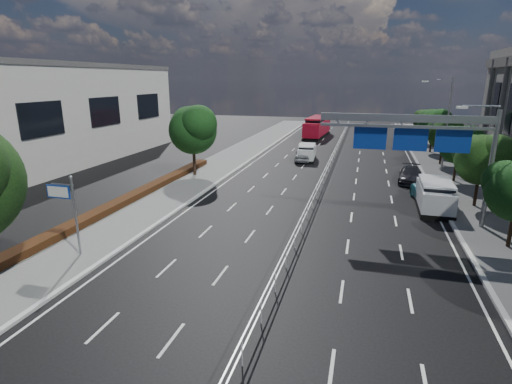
% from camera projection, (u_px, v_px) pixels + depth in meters
% --- Properties ---
extents(ground, '(160.00, 160.00, 0.00)m').
position_uv_depth(ground, '(279.00, 283.00, 18.04)').
color(ground, black).
rests_on(ground, ground).
extents(sidewalk_near, '(5.00, 140.00, 0.14)m').
position_uv_depth(sidewalk_near, '(65.00, 253.00, 20.94)').
color(sidewalk_near, slate).
rests_on(sidewalk_near, ground).
extents(kerb_near, '(0.25, 140.00, 0.15)m').
position_uv_depth(kerb_near, '(106.00, 259.00, 20.31)').
color(kerb_near, silver).
rests_on(kerb_near, ground).
extents(kerb_far, '(0.25, 140.00, 0.15)m').
position_uv_depth(kerb_far, '(502.00, 311.00, 15.74)').
color(kerb_far, silver).
rests_on(kerb_far, ground).
extents(median_fence, '(0.05, 85.00, 1.02)m').
position_uv_depth(median_fence, '(328.00, 168.00, 38.77)').
color(median_fence, silver).
rests_on(median_fence, ground).
extents(hedge_near, '(1.00, 36.00, 0.44)m').
position_uv_depth(hedge_near, '(95.00, 215.00, 25.96)').
color(hedge_near, black).
rests_on(hedge_near, sidewalk_near).
extents(toilet_sign, '(1.62, 0.18, 4.34)m').
position_uv_depth(toilet_sign, '(66.00, 202.00, 20.02)').
color(toilet_sign, gray).
rests_on(toilet_sign, ground).
extents(overhead_gantry, '(10.24, 0.38, 7.45)m').
position_uv_depth(overhead_gantry, '(424.00, 135.00, 24.12)').
color(overhead_gantry, gray).
rests_on(overhead_gantry, ground).
extents(streetlight_far, '(2.78, 2.40, 9.00)m').
position_uv_depth(streetlight_far, '(445.00, 119.00, 38.06)').
color(streetlight_far, gray).
rests_on(streetlight_far, ground).
extents(near_building, '(12.00, 38.00, 10.00)m').
position_uv_depth(near_building, '(31.00, 118.00, 40.98)').
color(near_building, beige).
rests_on(near_building, ground).
extents(near_tree_back, '(4.84, 4.51, 6.69)m').
position_uv_depth(near_tree_back, '(193.00, 127.00, 36.48)').
color(near_tree_back, black).
rests_on(near_tree_back, ground).
extents(far_tree_d, '(3.85, 3.59, 5.34)m').
position_uv_depth(far_tree_d, '(483.00, 157.00, 27.60)').
color(far_tree_d, black).
rests_on(far_tree_d, ground).
extents(far_tree_e, '(3.63, 3.38, 5.13)m').
position_uv_depth(far_tree_e, '(459.00, 143.00, 34.60)').
color(far_tree_e, black).
rests_on(far_tree_e, ground).
extents(far_tree_f, '(3.52, 3.28, 5.02)m').
position_uv_depth(far_tree_f, '(444.00, 132.00, 41.57)').
color(far_tree_f, black).
rests_on(far_tree_f, ground).
extents(far_tree_g, '(3.96, 3.69, 5.45)m').
position_uv_depth(far_tree_g, '(434.00, 123.00, 48.45)').
color(far_tree_g, black).
rests_on(far_tree_g, ground).
extents(far_tree_h, '(3.41, 3.18, 4.91)m').
position_uv_depth(far_tree_h, '(425.00, 119.00, 55.51)').
color(far_tree_h, black).
rests_on(far_tree_h, ground).
extents(white_minivan, '(2.02, 4.23, 1.80)m').
position_uv_depth(white_minivan, '(307.00, 153.00, 44.84)').
color(white_minivan, black).
rests_on(white_minivan, ground).
extents(red_bus, '(3.23, 10.65, 3.14)m').
position_uv_depth(red_bus, '(317.00, 127.00, 62.75)').
color(red_bus, black).
rests_on(red_bus, ground).
extents(near_car_silver, '(2.09, 4.29, 1.41)m').
position_uv_depth(near_car_silver, '(303.00, 155.00, 44.45)').
color(near_car_silver, '#9B9DA2').
rests_on(near_car_silver, ground).
extents(near_car_dark, '(1.79, 4.85, 1.59)m').
position_uv_depth(near_car_dark, '(322.00, 126.00, 70.87)').
color(near_car_dark, black).
rests_on(near_car_dark, ground).
extents(silver_minivan, '(2.25, 5.10, 2.10)m').
position_uv_depth(silver_minivan, '(435.00, 196.00, 27.87)').
color(silver_minivan, black).
rests_on(silver_minivan, ground).
extents(parked_car_teal, '(2.64, 4.98, 1.33)m').
position_uv_depth(parked_car_teal, '(431.00, 195.00, 29.41)').
color(parked_car_teal, '#18606E').
rests_on(parked_car_teal, ground).
extents(parked_car_dark, '(2.40, 4.78, 1.33)m').
position_uv_depth(parked_car_dark, '(410.00, 175.00, 35.45)').
color(parked_car_dark, black).
rests_on(parked_car_dark, ground).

